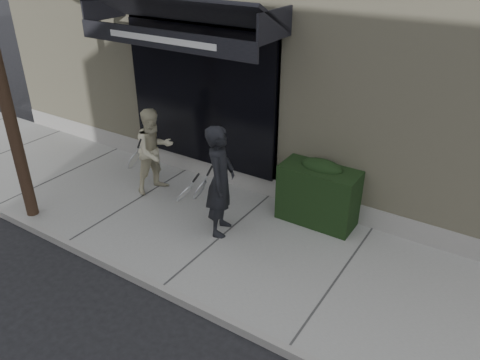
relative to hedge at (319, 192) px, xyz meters
The scene contains 7 objects.
ground 1.79m from the hedge, 131.35° to the right, with size 80.00×80.00×0.00m, color black.
sidewalk 1.77m from the hedge, 131.35° to the right, with size 20.00×3.00×0.12m, color gray.
curb 3.07m from the hedge, 111.45° to the right, with size 20.00×0.10×0.14m, color gray.
building_facade 4.39m from the hedge, 106.65° to the left, with size 14.30×8.04×5.64m.
hedge is the anchor object (origin of this frame).
pedestrian_front 1.73m from the hedge, 135.52° to the right, with size 0.84×0.96×1.86m.
pedestrian_back 3.13m from the hedge, 167.31° to the right, with size 0.80×0.99×1.62m.
Camera 1 is at (3.68, -5.21, 4.53)m, focal length 35.00 mm.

